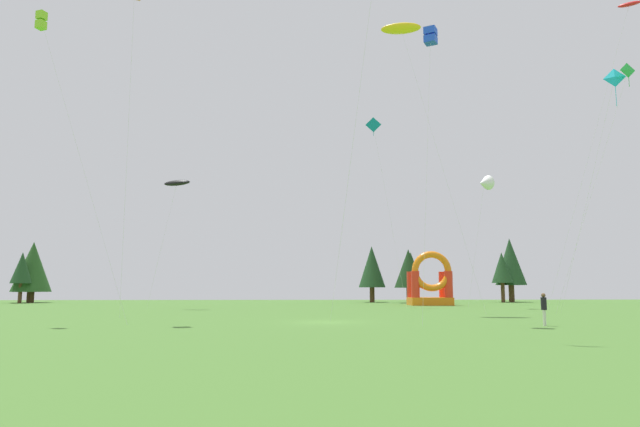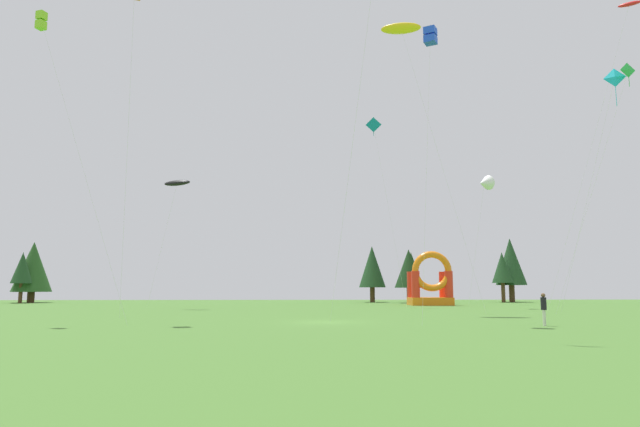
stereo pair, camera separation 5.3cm
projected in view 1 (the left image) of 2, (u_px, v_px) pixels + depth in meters
ground_plane at (327, 322)px, 34.48m from camera, size 120.00×120.00×0.00m
kite_teal_diamond at (373, 127)px, 64.41m from camera, size 3.42×3.97×21.44m
kite_cyan_diamond at (615, 79)px, 43.73m from camera, size 2.97×6.79×19.19m
kite_white_delta at (484, 183)px, 59.35m from camera, size 2.63×3.43×14.15m
kite_red_parafoil at (629, 6)px, 49.73m from camera, size 7.32×6.69×27.77m
kite_lime_box at (42, 22)px, 36.82m from camera, size 7.77×3.16×20.43m
kite_black_parafoil at (177, 183)px, 57.82m from camera, size 4.44×1.98×13.46m
kite_blue_box at (430, 36)px, 36.39m from camera, size 2.18×3.45×19.13m
kite_green_diamond at (628, 74)px, 43.07m from camera, size 5.24×4.55×19.37m
kite_yellow_parafoil at (401, 29)px, 49.33m from camera, size 8.23×2.03×25.60m
person_left_edge at (544, 306)px, 31.35m from camera, size 0.44×0.44×1.83m
inflatable_red_slide at (430, 285)px, 66.35m from camera, size 4.98×3.54×6.43m
tree_row_0 at (22, 268)px, 75.32m from camera, size 2.77×2.77×6.91m
tree_row_1 at (32, 267)px, 77.51m from camera, size 5.29×5.29×8.49m
tree_row_2 at (372, 267)px, 79.88m from camera, size 3.86×3.86×8.05m
tree_row_3 at (409, 269)px, 75.95m from camera, size 3.96×3.96×7.34m
tree_row_4 at (411, 268)px, 80.88m from camera, size 3.10×3.10×7.24m
tree_row_5 at (502, 268)px, 79.11m from camera, size 2.97×2.97×7.11m
tree_row_6 at (510, 262)px, 80.93m from camera, size 4.38×4.38×9.27m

